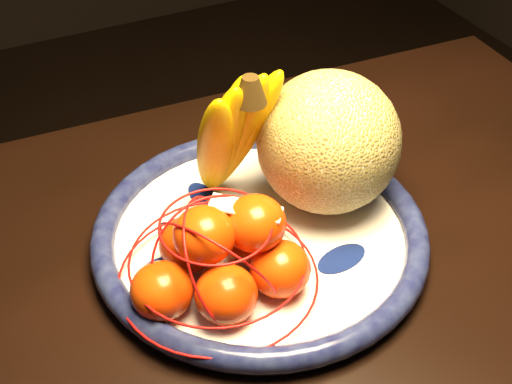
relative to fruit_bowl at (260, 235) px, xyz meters
name	(u,v)px	position (x,y,z in m)	size (l,w,h in m)	color
fruit_bowl	(260,235)	(0.00, 0.00, 0.00)	(0.38, 0.38, 0.03)	white
cantaloupe	(329,142)	(0.10, 0.02, 0.08)	(0.16, 0.16, 0.16)	olive
banana_bunch	(228,132)	(-0.01, 0.07, 0.10)	(0.13, 0.13, 0.20)	#EFB80A
mandarin_bag	(223,257)	(-0.07, -0.05, 0.04)	(0.27, 0.27, 0.13)	#FD520E
price_tag	(246,208)	(-0.04, -0.04, 0.09)	(0.07, 0.03, 0.00)	white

